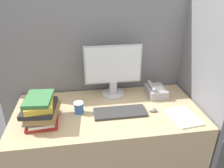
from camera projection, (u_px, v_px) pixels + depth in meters
cubicle_panel_rear at (102, 80)px, 2.09m from camera, size 1.90×0.04×1.65m
cubicle_panel_right at (198, 92)px, 1.86m from camera, size 0.04×0.80×1.65m
desk at (108, 145)px, 1.93m from camera, size 1.50×0.74×0.74m
monitor at (113, 72)px, 1.90m from camera, size 0.50×0.20×0.46m
keyboard at (120, 112)px, 1.72m from camera, size 0.41×0.16×0.02m
mouse at (153, 110)px, 1.74m from camera, size 0.06×0.05×0.03m
coffee_cup at (79, 108)px, 1.71m from camera, size 0.08×0.08×0.09m
book_stack at (41, 110)px, 1.58m from camera, size 0.26×0.31×0.22m
desk_telephone at (156, 91)px, 1.96m from camera, size 0.16×0.21×0.12m
paper_pile at (183, 117)px, 1.67m from camera, size 0.21×0.28×0.01m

